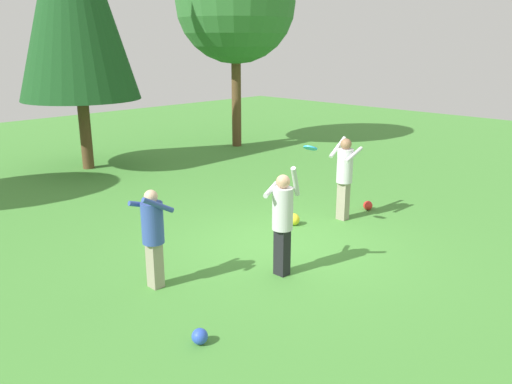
# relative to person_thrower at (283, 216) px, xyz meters

# --- Properties ---
(ground_plane) EXTENTS (40.00, 40.00, 0.00)m
(ground_plane) POSITION_rel_person_thrower_xyz_m (0.92, 0.78, -1.03)
(ground_plane) COLOR #478C38
(person_thrower) EXTENTS (0.65, 0.65, 1.89)m
(person_thrower) POSITION_rel_person_thrower_xyz_m (0.00, 0.00, 0.00)
(person_thrower) COLOR black
(person_thrower) RESTS_ON ground_plane
(person_catcher) EXTENTS (0.61, 0.51, 1.79)m
(person_catcher) POSITION_rel_person_thrower_xyz_m (3.00, 0.91, 0.04)
(person_catcher) COLOR gray
(person_catcher) RESTS_ON ground_plane
(person_bystander) EXTENTS (0.57, 0.52, 1.60)m
(person_bystander) POSITION_rel_person_thrower_xyz_m (-1.74, 1.12, -0.08)
(person_bystander) COLOR gray
(person_bystander) RESTS_ON ground_plane
(frisbee) EXTENTS (0.32, 0.33, 0.14)m
(frisbee) POSITION_rel_person_thrower_xyz_m (1.72, 0.84, 0.75)
(frisbee) COLOR #2393D1
(ball_red) EXTENTS (0.21, 0.21, 0.21)m
(ball_red) POSITION_rel_person_thrower_xyz_m (3.94, 0.87, -0.92)
(ball_red) COLOR red
(ball_red) RESTS_ON ground_plane
(ball_blue) EXTENTS (0.21, 0.21, 0.21)m
(ball_blue) POSITION_rel_person_thrower_xyz_m (-2.28, -0.63, -0.92)
(ball_blue) COLOR blue
(ball_blue) RESTS_ON ground_plane
(ball_yellow) EXTENTS (0.26, 0.26, 0.26)m
(ball_yellow) POSITION_rel_person_thrower_xyz_m (1.96, 1.42, -0.90)
(ball_yellow) COLOR yellow
(ball_yellow) RESTS_ON ground_plane
(tree_far_right) EXTENTS (4.18, 4.18, 7.14)m
(tree_far_right) POSITION_rel_person_thrower_xyz_m (7.06, 8.57, 4.01)
(tree_far_right) COLOR brown
(tree_far_right) RESTS_ON ground_plane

